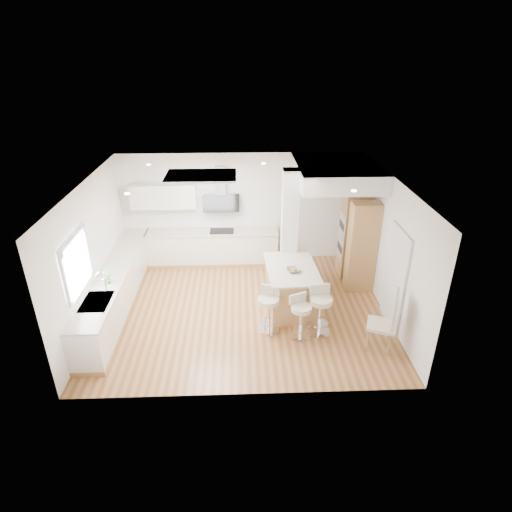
{
  "coord_description": "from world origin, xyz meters",
  "views": [
    {
      "loc": [
        -0.03,
        -7.76,
        5.13
      ],
      "look_at": [
        0.29,
        0.4,
        1.08
      ],
      "focal_mm": 30.0,
      "sensor_mm": 36.0,
      "label": 1
    }
  ],
  "objects_px": {
    "bar_stool_c": "(320,308)",
    "dining_chair": "(387,319)",
    "peninsula": "(291,287)",
    "bar_stool_b": "(300,315)",
    "bar_stool_a": "(269,307)"
  },
  "relations": [
    {
      "from": "peninsula",
      "to": "dining_chair",
      "type": "relative_size",
      "value": 1.32
    },
    {
      "from": "peninsula",
      "to": "bar_stool_b",
      "type": "xyz_separation_m",
      "value": [
        0.06,
        -1.07,
        0.03
      ]
    },
    {
      "from": "bar_stool_a",
      "to": "bar_stool_c",
      "type": "bearing_deg",
      "value": 10.91
    },
    {
      "from": "bar_stool_b",
      "to": "bar_stool_c",
      "type": "height_order",
      "value": "bar_stool_c"
    },
    {
      "from": "bar_stool_b",
      "to": "dining_chair",
      "type": "relative_size",
      "value": 0.74
    },
    {
      "from": "peninsula",
      "to": "bar_stool_c",
      "type": "xyz_separation_m",
      "value": [
        0.46,
        -0.94,
        0.09
      ]
    },
    {
      "from": "bar_stool_a",
      "to": "peninsula",
      "type": "bearing_deg",
      "value": 73.95
    },
    {
      "from": "peninsula",
      "to": "dining_chair",
      "type": "bearing_deg",
      "value": -45.77
    },
    {
      "from": "bar_stool_a",
      "to": "bar_stool_c",
      "type": "relative_size",
      "value": 0.95
    },
    {
      "from": "bar_stool_b",
      "to": "peninsula",
      "type": "bearing_deg",
      "value": 70.48
    },
    {
      "from": "bar_stool_c",
      "to": "dining_chair",
      "type": "relative_size",
      "value": 0.83
    },
    {
      "from": "bar_stool_b",
      "to": "dining_chair",
      "type": "height_order",
      "value": "dining_chair"
    },
    {
      "from": "bar_stool_b",
      "to": "bar_stool_a",
      "type": "bearing_deg",
      "value": 136.47
    },
    {
      "from": "peninsula",
      "to": "bar_stool_c",
      "type": "relative_size",
      "value": 1.6
    },
    {
      "from": "bar_stool_c",
      "to": "dining_chair",
      "type": "bearing_deg",
      "value": -29.43
    }
  ]
}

